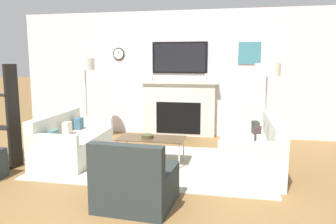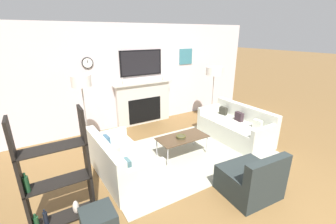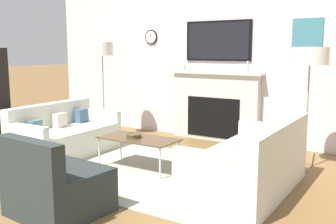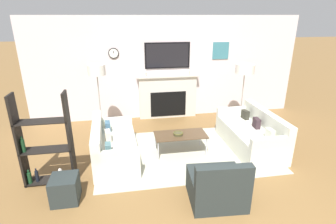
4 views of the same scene
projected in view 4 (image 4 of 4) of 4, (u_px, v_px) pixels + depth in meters
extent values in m
cube|color=silver|center=(167.00, 68.00, 7.04)|extent=(7.29, 0.07, 2.70)
cube|color=beige|center=(168.00, 97.00, 7.20)|extent=(1.57, 0.16, 1.15)
cube|color=black|center=(168.00, 104.00, 7.18)|extent=(0.97, 0.01, 0.69)
cube|color=beige|center=(168.00, 76.00, 6.98)|extent=(1.69, 0.22, 0.04)
cylinder|color=#B2AD9E|center=(146.00, 75.00, 6.83)|extent=(0.04, 0.04, 0.10)
cylinder|color=white|center=(146.00, 71.00, 6.80)|extent=(0.03, 0.03, 0.09)
cylinder|color=#B2AD9E|center=(190.00, 73.00, 7.02)|extent=(0.04, 0.04, 0.10)
cylinder|color=white|center=(190.00, 70.00, 6.99)|extent=(0.03, 0.03, 0.09)
cube|color=black|center=(167.00, 55.00, 6.87)|extent=(1.20, 0.04, 0.67)
cube|color=black|center=(168.00, 56.00, 6.86)|extent=(1.11, 0.01, 0.61)
cylinder|color=black|center=(114.00, 53.00, 6.62)|extent=(0.26, 0.02, 0.26)
cylinder|color=silver|center=(114.00, 53.00, 6.61)|extent=(0.23, 0.00, 0.23)
cube|color=black|center=(113.00, 52.00, 6.59)|extent=(0.01, 0.00, 0.06)
cube|color=teal|center=(221.00, 51.00, 7.08)|extent=(0.45, 0.02, 0.45)
cube|color=#ABAB95|center=(185.00, 152.00, 5.47)|extent=(3.53, 2.22, 0.01)
cube|color=silver|center=(115.00, 149.00, 5.17)|extent=(0.89, 1.65, 0.40)
cube|color=silver|center=(97.00, 134.00, 4.98)|extent=(0.24, 1.62, 0.35)
cube|color=silver|center=(113.00, 122.00, 5.77)|extent=(0.81, 0.14, 0.18)
cube|color=silver|center=(116.00, 155.00, 4.38)|extent=(0.81, 0.14, 0.18)
cube|color=#3A5C74|center=(108.00, 127.00, 5.47)|extent=(0.12, 0.22, 0.21)
cube|color=beige|center=(108.00, 136.00, 5.04)|extent=(0.13, 0.23, 0.21)
cube|color=slate|center=(108.00, 148.00, 4.62)|extent=(0.11, 0.18, 0.18)
cube|color=silver|center=(249.00, 138.00, 5.62)|extent=(0.87, 1.79, 0.45)
cube|color=silver|center=(266.00, 119.00, 5.54)|extent=(0.18, 1.78, 0.35)
cube|color=silver|center=(273.00, 142.00, 4.74)|extent=(0.85, 0.11, 0.18)
cube|color=silver|center=(234.00, 111.00, 6.28)|extent=(0.85, 0.11, 0.18)
cube|color=beige|center=(270.00, 134.00, 5.04)|extent=(0.11, 0.20, 0.19)
cube|color=#34252A|center=(257.00, 123.00, 5.53)|extent=(0.12, 0.22, 0.21)
cube|color=#302F26|center=(245.00, 115.00, 6.01)|extent=(0.12, 0.21, 0.20)
cube|color=#262D2D|center=(216.00, 188.00, 4.01)|extent=(0.86, 0.81, 0.43)
cube|color=#262D2D|center=(224.00, 178.00, 3.59)|extent=(0.82, 0.19, 0.35)
cube|color=#4C3823|center=(180.00, 135.00, 5.34)|extent=(1.06, 0.53, 0.02)
cylinder|color=#B7B7BC|center=(158.00, 151.00, 5.12)|extent=(0.02, 0.02, 0.40)
cylinder|color=#B7B7BC|center=(206.00, 147.00, 5.28)|extent=(0.02, 0.02, 0.40)
cylinder|color=#B7B7BC|center=(155.00, 141.00, 5.54)|extent=(0.02, 0.02, 0.40)
cylinder|color=#B7B7BC|center=(200.00, 137.00, 5.69)|extent=(0.02, 0.02, 0.40)
cylinder|color=#444027|center=(178.00, 134.00, 5.29)|extent=(0.19, 0.19, 0.05)
torus|color=#4E4C1E|center=(178.00, 133.00, 5.28)|extent=(0.20, 0.20, 0.02)
cylinder|color=#9E998E|center=(107.00, 129.00, 6.30)|extent=(0.09, 0.23, 0.27)
cylinder|color=#9E998E|center=(99.00, 129.00, 6.30)|extent=(0.17, 0.19, 0.27)
cylinder|color=#9E998E|center=(101.00, 131.00, 6.15)|extent=(0.23, 0.07, 0.27)
cylinder|color=#9E998E|center=(100.00, 101.00, 6.00)|extent=(0.02, 0.02, 1.19)
cylinder|color=white|center=(97.00, 70.00, 5.75)|extent=(0.38, 0.38, 0.23)
cylinder|color=#9E998E|center=(243.00, 120.00, 6.86)|extent=(0.09, 0.23, 0.26)
cylinder|color=#9E998E|center=(236.00, 120.00, 6.87)|extent=(0.17, 0.19, 0.26)
cylinder|color=#9E998E|center=(241.00, 122.00, 6.71)|extent=(0.23, 0.07, 0.26)
cylinder|color=#9E998E|center=(242.00, 95.00, 6.57)|extent=(0.02, 0.02, 1.12)
cylinder|color=white|center=(245.00, 69.00, 6.34)|extent=(0.45, 0.45, 0.22)
cube|color=black|center=(19.00, 142.00, 4.20)|extent=(0.04, 0.28, 1.58)
cube|color=black|center=(70.00, 138.00, 4.33)|extent=(0.04, 0.28, 1.58)
cube|color=black|center=(52.00, 179.00, 4.53)|extent=(0.82, 0.28, 0.02)
cube|color=black|center=(47.00, 150.00, 4.33)|extent=(0.82, 0.28, 0.01)
cube|color=black|center=(42.00, 121.00, 4.15)|extent=(0.82, 0.28, 0.02)
cylinder|color=#194223|center=(23.00, 146.00, 4.21)|extent=(0.07, 0.07, 0.21)
cylinder|color=#194223|center=(21.00, 138.00, 4.17)|extent=(0.03, 0.03, 0.05)
cylinder|color=#194223|center=(29.00, 178.00, 4.39)|extent=(0.07, 0.07, 0.20)
cylinder|color=#194223|center=(28.00, 171.00, 4.35)|extent=(0.03, 0.03, 0.05)
cylinder|color=black|center=(37.00, 176.00, 4.44)|extent=(0.06, 0.06, 0.20)
cylinder|color=black|center=(36.00, 170.00, 4.40)|extent=(0.03, 0.03, 0.05)
ellipsoid|color=beige|center=(60.00, 174.00, 4.49)|extent=(0.09, 0.09, 0.22)
cube|color=#262D2D|center=(65.00, 189.00, 3.99)|extent=(0.40, 0.40, 0.41)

